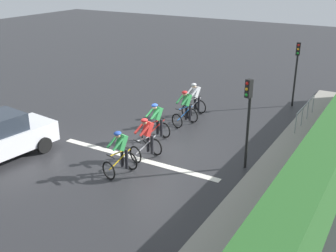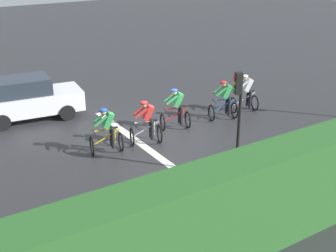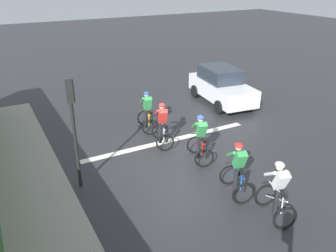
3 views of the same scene
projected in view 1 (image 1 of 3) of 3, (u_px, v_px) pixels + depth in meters
The scene contains 12 objects.
ground_plane at pixel (150, 149), 16.73m from camera, with size 80.00×80.00×0.00m, color #28282B.
sidewalk_kerb at pixel (302, 160), 15.68m from camera, with size 2.80×19.47×0.12m, color gray.
stone_wall_low at pixel (328, 161), 15.18m from camera, with size 0.44×19.47×0.51m, color gray.
road_marking_stop_line at pixel (136, 158), 15.96m from camera, with size 7.00×0.30×0.01m, color silver.
cyclist_lead at pixel (195, 100), 20.16m from camera, with size 0.93×1.22×1.66m.
cyclist_second at pixel (186, 109), 18.98m from camera, with size 0.95×1.22×1.66m.
cyclist_mid at pixel (156, 123), 17.28m from camera, with size 0.96×1.23×1.66m.
cyclist_fourth at pixel (147, 139), 15.66m from camera, with size 0.96×1.23×1.66m.
cyclist_trailing at pixel (120, 154), 14.50m from camera, with size 0.91×1.21×1.66m.
traffic_light_near_crossing at pixel (248, 110), 14.43m from camera, with size 0.26×0.30×3.34m.
traffic_light_far_junction at pixel (297, 64), 20.98m from camera, with size 0.23×0.31×3.34m.
pedestrian_railing_kerbside at pixel (306, 109), 19.02m from camera, with size 0.09×3.17×1.03m.
Camera 1 is at (8.36, -12.74, 7.00)m, focal length 44.43 mm.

